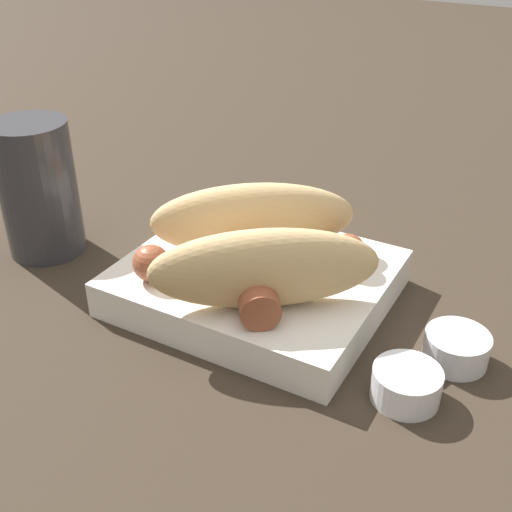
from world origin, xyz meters
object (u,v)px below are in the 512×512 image
at_px(condiment_cup_far, 455,352).
at_px(drink_glass, 38,189).
at_px(food_tray, 256,282).
at_px(bread_roll, 258,242).
at_px(sausage, 251,257).
at_px(condiment_cup_near, 406,386).

height_order(condiment_cup_far, drink_glass, drink_glass).
distance_m(food_tray, drink_glass, 0.22).
height_order(bread_roll, condiment_cup_far, bread_roll).
distance_m(food_tray, sausage, 0.03).
distance_m(bread_roll, condiment_cup_near, 0.15).
distance_m(sausage, condiment_cup_far, 0.17).
bearing_deg(drink_glass, food_tray, -173.54).
xyz_separation_m(food_tray, sausage, (-0.00, 0.01, 0.03)).
height_order(condiment_cup_near, condiment_cup_far, same).
relative_size(sausage, condiment_cup_far, 3.33).
distance_m(bread_roll, drink_glass, 0.22).
xyz_separation_m(sausage, condiment_cup_near, (-0.14, 0.04, -0.03)).
xyz_separation_m(bread_roll, condiment_cup_far, (-0.16, -0.01, -0.05)).
bearing_deg(sausage, drink_glass, 3.63).
bearing_deg(bread_roll, condiment_cup_near, 162.52).
bearing_deg(condiment_cup_far, food_tray, -1.11).
bearing_deg(drink_glass, bread_roll, -176.82).
xyz_separation_m(sausage, drink_glass, (0.21, 0.01, 0.02)).
relative_size(sausage, drink_glass, 1.26).
distance_m(condiment_cup_near, condiment_cup_far, 0.05).
relative_size(sausage, condiment_cup_near, 3.33).
bearing_deg(bread_roll, food_tray, -53.20).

